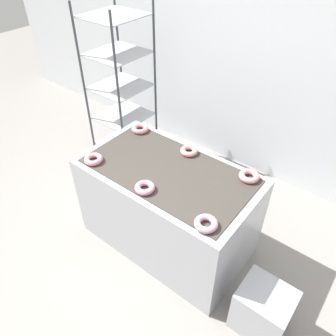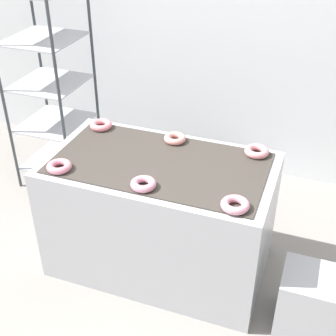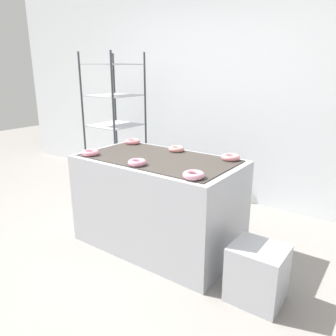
{
  "view_description": "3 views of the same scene",
  "coord_description": "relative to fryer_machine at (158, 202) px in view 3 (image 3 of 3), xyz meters",
  "views": [
    {
      "loc": [
        1.22,
        -0.9,
        2.48
      ],
      "look_at": [
        0.0,
        0.66,
        0.86
      ],
      "focal_mm": 35.0,
      "sensor_mm": 36.0,
      "label": 1
    },
    {
      "loc": [
        0.9,
        -1.65,
        2.38
      ],
      "look_at": [
        0.0,
        0.81,
        0.71
      ],
      "focal_mm": 50.0,
      "sensor_mm": 36.0,
      "label": 2
    },
    {
      "loc": [
        1.69,
        -1.53,
        1.58
      ],
      "look_at": [
        0.0,
        0.81,
        0.71
      ],
      "focal_mm": 35.0,
      "sensor_mm": 36.0,
      "label": 3
    }
  ],
  "objects": [
    {
      "name": "glaze_bin",
      "position": [
        1.04,
        -0.22,
        -0.21
      ],
      "size": [
        0.37,
        0.32,
        0.41
      ],
      "color": "#A8AAB2",
      "rests_on": "ground_plane"
    },
    {
      "name": "donut_far_left",
      "position": [
        -0.55,
        0.29,
        0.44
      ],
      "size": [
        0.16,
        0.16,
        0.04
      ],
      "primitive_type": "torus",
      "color": "pink",
      "rests_on": "fryer_machine"
    },
    {
      "name": "donut_near_left",
      "position": [
        -0.54,
        -0.29,
        0.44
      ],
      "size": [
        0.15,
        0.15,
        0.04
      ],
      "primitive_type": "torus",
      "color": "pink",
      "rests_on": "fryer_machine"
    },
    {
      "name": "donut_near_right",
      "position": [
        0.55,
        -0.3,
        0.44
      ],
      "size": [
        0.16,
        0.16,
        0.04
      ],
      "primitive_type": "torus",
      "color": "pink",
      "rests_on": "fryer_machine"
    },
    {
      "name": "baking_rack_cart",
      "position": [
        -1.25,
        0.74,
        0.48
      ],
      "size": [
        0.55,
        0.59,
        1.78
      ],
      "color": "#33383D",
      "rests_on": "ground_plane"
    },
    {
      "name": "donut_far_center",
      "position": [
        -0.01,
        0.29,
        0.44
      ],
      "size": [
        0.15,
        0.15,
        0.04
      ],
      "primitive_type": "torus",
      "color": "#E38E87",
      "rests_on": "fryer_machine"
    },
    {
      "name": "wall_back",
      "position": [
        -0.0,
        1.47,
        0.98
      ],
      "size": [
        8.0,
        0.05,
        2.8
      ],
      "color": "silver",
      "rests_on": "ground_plane"
    },
    {
      "name": "donut_near_center",
      "position": [
        0.01,
        -0.28,
        0.44
      ],
      "size": [
        0.15,
        0.15,
        0.04
      ],
      "primitive_type": "torus",
      "color": "#CE849C",
      "rests_on": "fryer_machine"
    },
    {
      "name": "ground_plane",
      "position": [
        -0.0,
        -0.66,
        -0.42
      ],
      "size": [
        14.0,
        14.0,
        0.0
      ],
      "primitive_type": "plane",
      "color": "gray"
    },
    {
      "name": "donut_far_right",
      "position": [
        0.55,
        0.3,
        0.44
      ],
      "size": [
        0.16,
        0.16,
        0.05
      ],
      "primitive_type": "torus",
      "color": "pink",
      "rests_on": "fryer_machine"
    },
    {
      "name": "fryer_machine",
      "position": [
        0.0,
        0.0,
        0.0
      ],
      "size": [
        1.43,
        0.81,
        0.84
      ],
      "color": "#A8AAB2",
      "rests_on": "ground_plane"
    }
  ]
}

